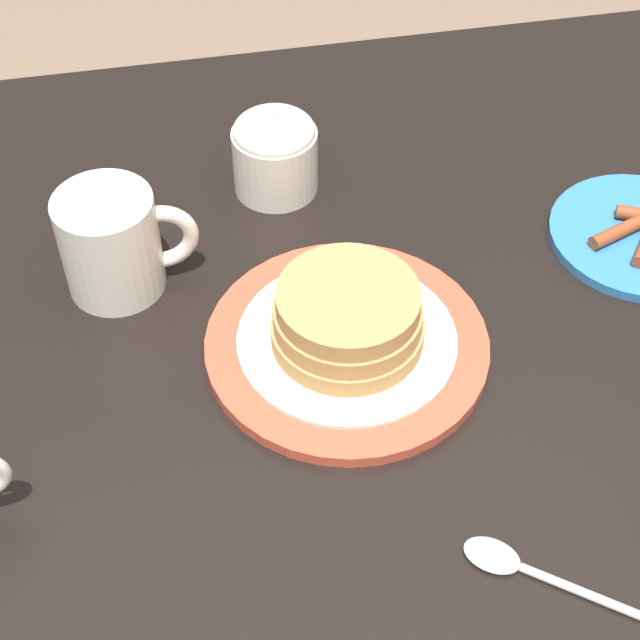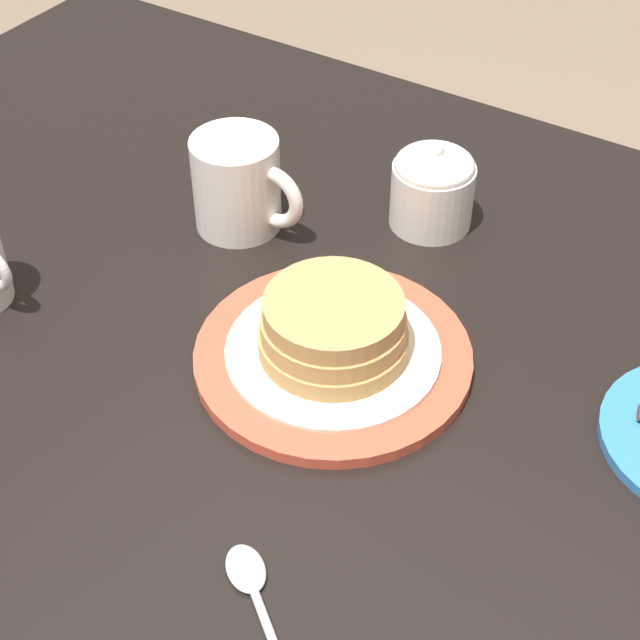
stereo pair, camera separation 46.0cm
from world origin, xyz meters
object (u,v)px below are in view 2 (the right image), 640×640
(coffee_mug, at_px, (239,183))
(spoon, at_px, (257,599))
(pancake_plate, at_px, (337,343))
(sugar_bowl, at_px, (433,187))

(coffee_mug, height_order, spoon, coffee_mug)
(coffee_mug, distance_m, spoon, 0.45)
(pancake_plate, height_order, spoon, pancake_plate)
(coffee_mug, xyz_separation_m, sugar_bowl, (0.17, 0.11, -0.01))
(spoon, bearing_deg, sugar_bowl, 102.82)
(pancake_plate, relative_size, sugar_bowl, 2.59)
(pancake_plate, bearing_deg, spoon, -71.62)
(sugar_bowl, bearing_deg, coffee_mug, -146.57)
(pancake_plate, height_order, coffee_mug, coffee_mug)
(sugar_bowl, height_order, spoon, sugar_bowl)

